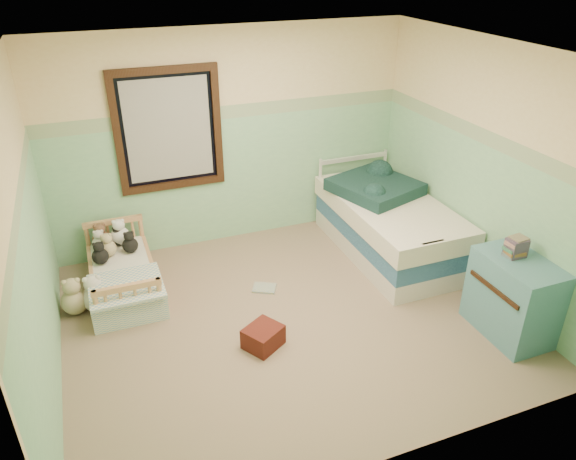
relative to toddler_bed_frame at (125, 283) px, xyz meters
name	(u,v)px	position (x,y,z in m)	size (l,w,h in m)	color
floor	(287,317)	(1.43, -1.05, -0.09)	(4.20, 3.60, 0.02)	#766351
ceiling	(287,52)	(1.43, -1.05, 2.43)	(4.20, 3.60, 0.02)	silver
wall_back	(231,139)	(1.43, 0.75, 1.17)	(4.20, 0.04, 2.50)	beige
wall_front	(395,321)	(1.43, -2.85, 1.17)	(4.20, 0.04, 2.50)	beige
wall_left	(26,245)	(-0.67, -1.05, 1.17)	(0.04, 3.60, 2.50)	beige
wall_right	(483,169)	(3.53, -1.05, 1.17)	(0.04, 3.60, 2.50)	beige
wainscot_mint	(233,180)	(1.43, 0.74, 0.67)	(4.20, 0.01, 1.50)	#79B78D
border_strip	(230,112)	(1.43, 0.74, 1.49)	(4.20, 0.01, 0.15)	#498159
window_frame	(169,130)	(0.73, 0.71, 1.37)	(1.16, 0.06, 1.36)	black
window_blinds	(169,130)	(0.73, 0.72, 1.37)	(0.92, 0.01, 1.12)	#B5B5B1
toddler_bed_frame	(125,283)	(0.00, 0.00, 0.00)	(0.64, 1.28, 0.17)	#B97D4D
toddler_mattress	(123,272)	(0.00, 0.00, 0.14)	(0.59, 1.23, 0.12)	white
patchwork_quilt	(126,286)	(0.00, -0.40, 0.22)	(0.70, 0.64, 0.03)	#76A5C2
plush_bed_brown	(101,239)	(-0.15, 0.50, 0.30)	(0.19, 0.19, 0.19)	brown
plush_bed_white	(120,236)	(0.05, 0.50, 0.30)	(0.20, 0.20, 0.20)	white
plush_bed_tan	(108,249)	(-0.10, 0.28, 0.29)	(0.18, 0.18, 0.18)	tan
plush_bed_dark	(130,245)	(0.13, 0.28, 0.29)	(0.17, 0.17, 0.17)	black
plush_floor_cream	(95,298)	(-0.30, -0.25, 0.05)	(0.26, 0.26, 0.26)	silver
plush_floor_tan	(75,301)	(-0.49, -0.23, 0.05)	(0.26, 0.26, 0.26)	tan
twin_bed_frame	(387,244)	(2.98, -0.31, 0.03)	(0.98, 1.95, 0.22)	silver
twin_boxspring	(389,227)	(2.98, -0.31, 0.25)	(0.98, 1.95, 0.22)	navy
twin_mattress	(391,210)	(2.98, -0.31, 0.47)	(1.01, 1.99, 0.22)	#F3EBCC
teal_blanket	(375,187)	(2.93, -0.01, 0.65)	(0.83, 0.88, 0.14)	black
dresser	(513,297)	(3.28, -2.00, 0.30)	(0.48, 0.77, 0.77)	teal
book_stack	(516,248)	(3.28, -1.91, 0.78)	(0.17, 0.13, 0.17)	brown
red_pillow	(263,337)	(1.07, -1.37, 0.02)	(0.32, 0.28, 0.20)	maroon
floor_book	(264,288)	(1.38, -0.52, -0.07)	(0.24, 0.18, 0.02)	gold
extra_plush_0	(100,256)	(-0.19, 0.15, 0.29)	(0.17, 0.17, 0.17)	black
extra_plush_1	(119,238)	(0.03, 0.49, 0.28)	(0.16, 0.16, 0.16)	black
extra_plush_2	(100,244)	(-0.17, 0.43, 0.29)	(0.17, 0.17, 0.17)	silver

